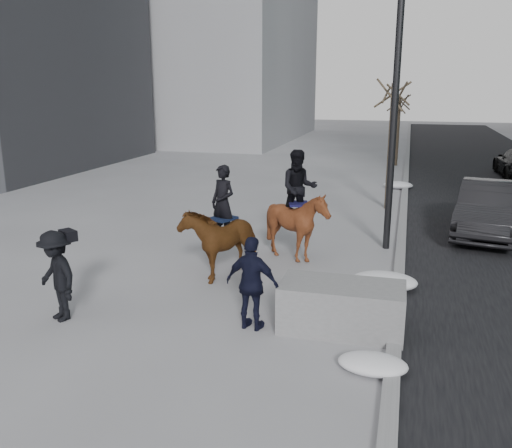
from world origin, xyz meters
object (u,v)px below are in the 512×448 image
(planter, at_px, (342,307))
(car_near, at_px, (489,209))
(mounted_right, at_px, (297,217))
(mounted_left, at_px, (222,235))

(planter, height_order, car_near, car_near)
(car_near, distance_m, mounted_right, 6.39)
(car_near, xyz_separation_m, mounted_left, (-6.50, -5.49, 0.18))
(planter, relative_size, car_near, 0.47)
(planter, relative_size, mounted_right, 0.79)
(planter, distance_m, mounted_left, 3.87)
(planter, distance_m, mounted_right, 4.19)
(car_near, height_order, mounted_left, mounted_left)
(mounted_left, xyz_separation_m, mounted_right, (1.49, 1.53, 0.17))
(mounted_left, distance_m, mounted_right, 2.14)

